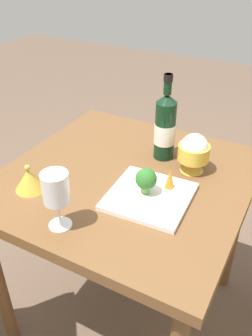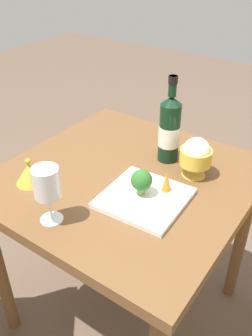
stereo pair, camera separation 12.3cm
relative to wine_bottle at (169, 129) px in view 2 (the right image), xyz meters
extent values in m
plane|color=brown|center=(0.18, -0.06, -0.86)|extent=(8.00, 8.00, 0.00)
cube|color=brown|center=(0.18, -0.06, -0.14)|extent=(0.83, 0.83, 0.04)
cylinder|color=brown|center=(-0.17, -0.42, -0.51)|extent=(0.05, 0.05, 0.69)
cylinder|color=brown|center=(-0.17, 0.29, -0.51)|extent=(0.05, 0.05, 0.69)
cylinder|color=black|center=(0.00, 0.00, -0.02)|extent=(0.08, 0.08, 0.22)
cone|color=black|center=(0.00, 0.00, 0.11)|extent=(0.08, 0.08, 0.03)
cylinder|color=black|center=(0.00, 0.00, 0.16)|extent=(0.03, 0.03, 0.07)
cylinder|color=black|center=(0.00, 0.00, 0.18)|extent=(0.03, 0.03, 0.02)
cylinder|color=silver|center=(0.00, 0.00, -0.03)|extent=(0.08, 0.08, 0.08)
cylinder|color=white|center=(0.49, -0.11, -0.12)|extent=(0.07, 0.07, 0.00)
cylinder|color=white|center=(0.49, -0.11, -0.08)|extent=(0.01, 0.01, 0.08)
cylinder|color=white|center=(0.49, -0.11, 0.01)|extent=(0.08, 0.08, 0.09)
cone|color=gold|center=(0.04, 0.13, -0.10)|extent=(0.08, 0.08, 0.04)
cylinder|color=gold|center=(0.04, 0.13, -0.05)|extent=(0.11, 0.11, 0.05)
sphere|color=white|center=(0.04, 0.13, -0.03)|extent=(0.09, 0.09, 0.09)
cone|color=gold|center=(0.40, -0.30, -0.09)|extent=(0.10, 0.10, 0.07)
sphere|color=gold|center=(0.40, -0.30, -0.04)|extent=(0.02, 0.02, 0.02)
cube|color=white|center=(0.26, 0.06, -0.12)|extent=(0.26, 0.26, 0.02)
cylinder|color=#729E4C|center=(0.25, 0.05, -0.09)|extent=(0.03, 0.03, 0.03)
sphere|color=#2D6B28|center=(0.25, 0.05, -0.06)|extent=(0.07, 0.07, 0.07)
cone|color=orange|center=(0.19, 0.10, -0.07)|extent=(0.03, 0.03, 0.07)
camera|label=1|loc=(1.08, 0.43, 0.58)|focal=38.20mm
camera|label=2|loc=(1.02, 0.53, 0.58)|focal=38.20mm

